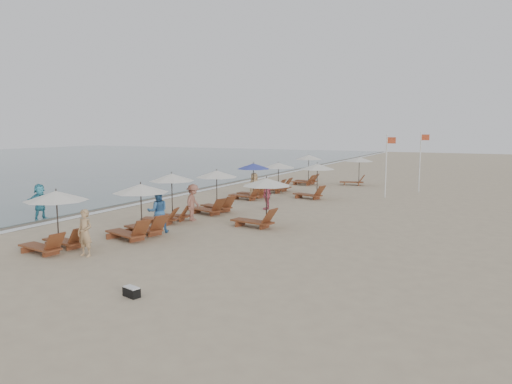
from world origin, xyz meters
The scene contains 22 objects.
ground centered at (0.00, 0.00, 0.00)m, with size 160.00×160.00×0.00m, color tan.
wet_sand_band centered at (-12.50, 10.00, 0.00)m, with size 3.20×140.00×0.01m, color #6B5E4C.
foam_line centered at (-11.20, 10.00, 0.01)m, with size 0.50×140.00×0.02m, color white.
lounger_station_0 centered at (-6.60, -2.55, 1.16)m, with size 2.51×2.23×2.23m.
lounger_station_1 centered at (-5.39, 0.52, 1.10)m, with size 2.64×2.36×2.22m.
lounger_station_2 centered at (-6.19, 3.72, 1.22)m, with size 2.40×2.13×2.34m.
lounger_station_3 centered at (-5.64, 6.80, 1.12)m, with size 2.59×2.33×2.27m.
lounger_station_4 centered at (-6.27, 12.24, 1.07)m, with size 2.53×2.12×2.27m.
lounger_station_5 centered at (-6.24, 15.99, 1.01)m, with size 2.75×2.34×2.07m.
lounger_station_6 centered at (-5.84, 21.15, 1.22)m, with size 2.46×2.19×2.37m.
inland_station_0 centered at (-1.82, 4.67, 1.34)m, with size 2.76×2.24×2.22m.
inland_station_1 centered at (-2.71, 14.12, 1.38)m, with size 2.71×2.24×2.22m.
inland_station_2 centered at (-2.19, 22.64, 1.42)m, with size 2.65×2.24×2.22m.
beachgoer_near centered at (-5.08, -2.54, 0.83)m, with size 0.61×0.40×1.66m, color #A6835A.
beachgoer_mid_a centered at (-5.21, 1.64, 0.93)m, with size 0.90×0.70×1.86m, color #3669A2.
beachgoer_mid_b centered at (-5.38, 4.55, 0.89)m, with size 1.15×0.66×1.79m, color #975E4D.
beachgoer_far_a centered at (-3.58, 9.09, 0.77)m, with size 0.91×0.38×1.55m, color #BA4A5F.
beachgoer_far_b centered at (-6.14, 12.58, 0.83)m, with size 0.81×0.53×1.66m, color tan.
waterline_walker centered at (-12.26, 1.43, 0.89)m, with size 1.64×0.52×1.77m, color teal.
duffel_bag centered at (-0.87, -4.99, 0.14)m, with size 0.53×0.35×0.27m.
flag_pole_near centered at (1.35, 16.65, 2.29)m, with size 0.59×0.08×4.10m.
flag_pole_far centered at (2.93, 20.29, 2.36)m, with size 0.60×0.08×4.24m.
Camera 1 is at (7.54, -14.34, 4.43)m, focal length 33.34 mm.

